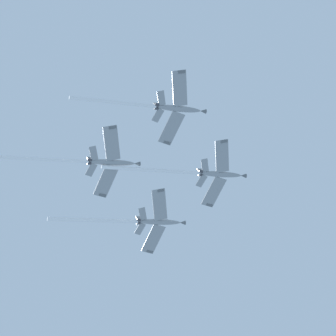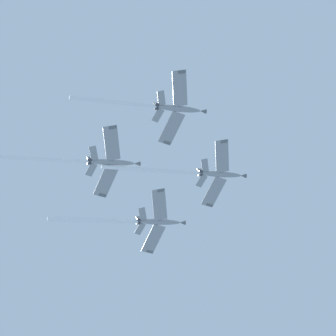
{
  "view_description": "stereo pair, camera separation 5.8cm",
  "coord_description": "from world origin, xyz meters",
  "px_view_note": "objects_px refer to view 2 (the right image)",
  "views": [
    {
      "loc": [
        15.14,
        -50.74,
        1.51
      ],
      "look_at": [
        13.89,
        9.2,
        149.33
      ],
      "focal_mm": 65.44,
      "sensor_mm": 36.0,
      "label": 1
    },
    {
      "loc": [
        15.08,
        -50.75,
        1.51
      ],
      "look_at": [
        13.89,
        9.2,
        149.33
      ],
      "focal_mm": 65.44,
      "sensor_mm": 36.0,
      "label": 2
    }
  ],
  "objects_px": {
    "jet_lead": "(197,173)",
    "jet_slot": "(91,161)",
    "jet_right_wing": "(160,107)",
    "jet_left_wing": "(135,221)"
  },
  "relations": [
    {
      "from": "jet_right_wing",
      "to": "jet_slot",
      "type": "xyz_separation_m",
      "value": [
        -17.71,
        12.75,
        -3.77
      ]
    },
    {
      "from": "jet_lead",
      "to": "jet_right_wing",
      "type": "xyz_separation_m",
      "value": [
        -9.26,
        -19.25,
        -3.1
      ]
    },
    {
      "from": "jet_lead",
      "to": "jet_slot",
      "type": "bearing_deg",
      "value": -166.46
    },
    {
      "from": "jet_lead",
      "to": "jet_right_wing",
      "type": "relative_size",
      "value": 1.15
    },
    {
      "from": "jet_lead",
      "to": "jet_slot",
      "type": "xyz_separation_m",
      "value": [
        -26.96,
        -6.49,
        -6.87
      ]
    },
    {
      "from": "jet_left_wing",
      "to": "jet_slot",
      "type": "distance_m",
      "value": 21.63
    },
    {
      "from": "jet_lead",
      "to": "jet_left_wing",
      "type": "height_order",
      "value": "jet_lead"
    },
    {
      "from": "jet_left_wing",
      "to": "jet_slot",
      "type": "xyz_separation_m",
      "value": [
        -10.05,
        -18.82,
        -3.56
      ]
    },
    {
      "from": "jet_right_wing",
      "to": "jet_slot",
      "type": "distance_m",
      "value": 22.14
    },
    {
      "from": "jet_lead",
      "to": "jet_slot",
      "type": "height_order",
      "value": "jet_lead"
    }
  ]
}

